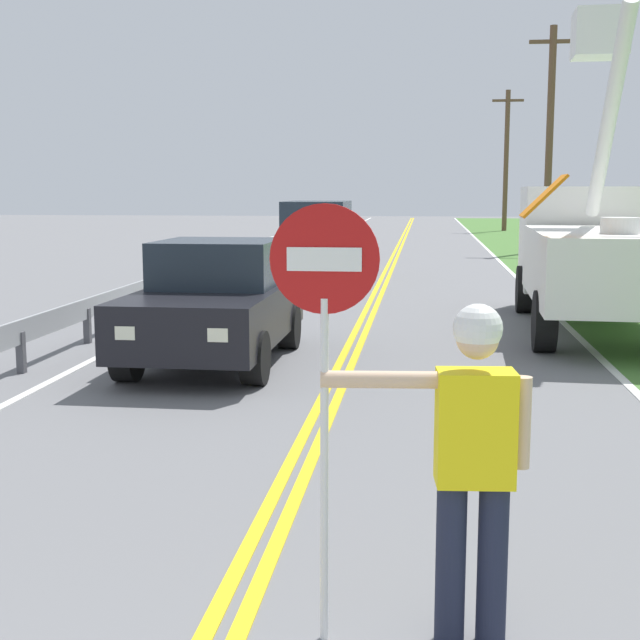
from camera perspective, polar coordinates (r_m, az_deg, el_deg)
centerline_yellow_left at (r=20.91m, az=3.66°, el=1.94°), size 0.11×110.00×0.01m
centerline_yellow_right at (r=20.90m, az=4.15°, el=1.94°), size 0.11×110.00×0.01m
edge_line_right at (r=21.03m, az=13.75°, el=1.75°), size 0.12×110.00×0.01m
edge_line_left at (r=21.39m, az=-5.78°, el=2.07°), size 0.12×110.00×0.01m
flagger_worker at (r=4.63m, az=9.96°, el=-8.57°), size 1.09×0.27×1.83m
stop_sign_paddle at (r=4.44m, az=0.29°, el=-0.39°), size 0.56×0.04×2.33m
utility_bucket_truck at (r=15.91m, az=17.53°, el=4.59°), size 2.92×6.90×5.47m
oncoming_sedan_nearest at (r=12.15m, az=-6.83°, el=1.08°), size 1.95×4.13×1.70m
oncoming_suv_second at (r=23.45m, az=-0.17°, el=5.26°), size 1.94×4.62×2.10m
utility_pole_mid at (r=35.57m, az=14.83°, el=11.62°), size 1.80×0.28×8.61m
utility_pole_far at (r=52.87m, az=12.11°, el=10.35°), size 1.80×0.28×8.13m
guardrail_left_shoulder at (r=17.34m, az=-10.85°, el=2.16°), size 0.10×32.00×0.71m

